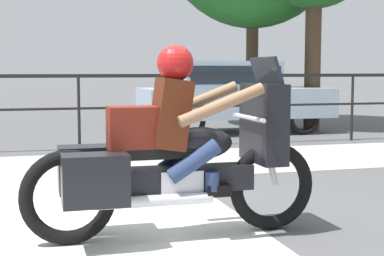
% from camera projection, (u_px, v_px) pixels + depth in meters
% --- Properties ---
extents(ground_plane, '(120.00, 120.00, 0.00)m').
position_uv_depth(ground_plane, '(131.00, 231.00, 4.90)').
color(ground_plane, '#565659').
extents(sidewalk_band, '(44.00, 2.40, 0.01)m').
position_uv_depth(sidewalk_band, '(90.00, 166.00, 8.16)').
color(sidewalk_band, '#B7B2A8').
rests_on(sidewalk_band, ground).
extents(crosswalk_band, '(3.43, 6.00, 0.01)m').
position_uv_depth(crosswalk_band, '(51.00, 243.00, 4.53)').
color(crosswalk_band, silver).
rests_on(crosswalk_band, ground).
extents(fence_railing, '(36.00, 0.05, 1.27)m').
position_uv_depth(fence_railing, '(79.00, 91.00, 9.73)').
color(fence_railing, black).
rests_on(fence_railing, ground).
extents(motorcycle, '(2.41, 0.76, 1.53)m').
position_uv_depth(motorcycle, '(174.00, 153.00, 4.66)').
color(motorcycle, black).
rests_on(motorcycle, ground).
extents(parked_car, '(3.97, 1.72, 1.51)m').
position_uv_depth(parked_car, '(231.00, 92.00, 12.45)').
color(parked_car, '#9EB2C6').
rests_on(parked_car, ground).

